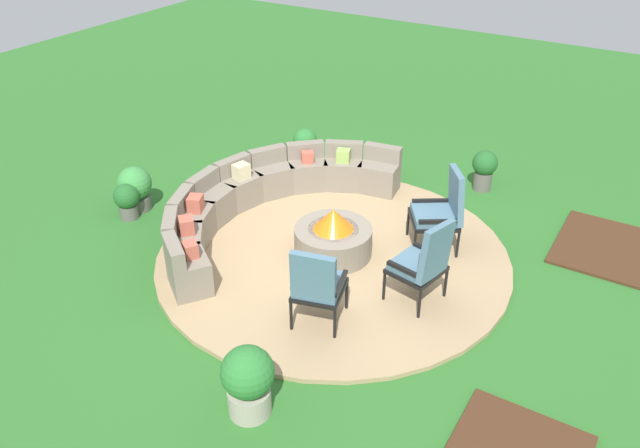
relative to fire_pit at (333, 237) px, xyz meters
name	(u,v)px	position (x,y,z in m)	size (l,w,h in m)	color
ground_plane	(333,257)	(0.00, 0.00, -0.31)	(24.00, 24.00, 0.00)	#2D6B28
patio_circle	(333,255)	(0.00, 0.00, -0.28)	(4.63, 4.63, 0.06)	tan
mulch_bed_right	(603,247)	(2.08, -3.01, -0.29)	(1.52, 1.17, 0.04)	#472B19
fire_pit	(333,237)	(0.00, 0.00, 0.00)	(1.01, 1.01, 0.67)	gray
curved_stone_bench	(262,198)	(0.32, 1.37, 0.04)	(4.04, 2.17, 0.69)	gray
lounge_chair_front_left	(317,284)	(-1.31, -0.56, 0.29)	(0.71, 0.66, 1.05)	black
lounge_chair_front_right	(424,261)	(-0.33, -1.39, 0.31)	(0.68, 0.65, 1.11)	black
lounge_chair_back_left	(442,209)	(0.90, -1.11, 0.31)	(0.83, 0.85, 1.12)	black
potted_plant_0	(248,379)	(-2.70, -0.64, 0.11)	(0.51, 0.51, 0.77)	#A89E8E
potted_plant_1	(305,145)	(2.21, 1.82, 0.02)	(0.40, 0.40, 0.62)	#A89E8E
potted_plant_2	(484,168)	(2.87, -1.05, 0.05)	(0.39, 0.39, 0.65)	#605B56
potted_plant_3	(127,199)	(-0.65, 3.05, -0.01)	(0.37, 0.37, 0.54)	#605B56
potted_plant_4	(135,187)	(-0.38, 3.14, 0.05)	(0.50, 0.50, 0.67)	#605B56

